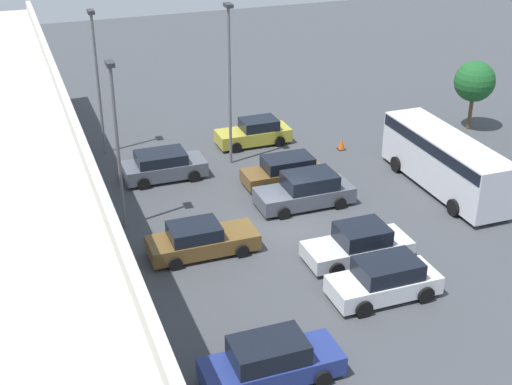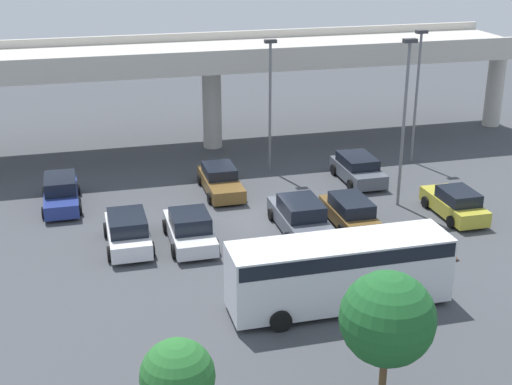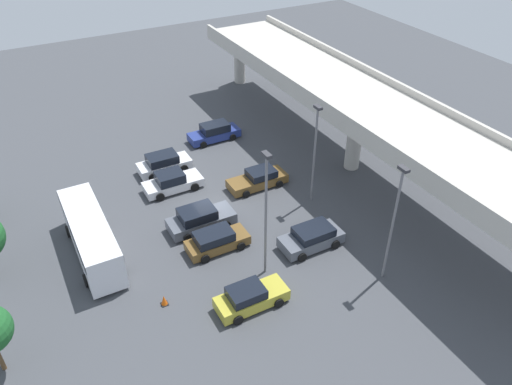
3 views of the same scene
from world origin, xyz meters
name	(u,v)px [view 1 (image 1 of 3)]	position (x,y,z in m)	size (l,w,h in m)	color
ground_plane	(290,222)	(0.00, 0.00, 0.00)	(92.04, 92.04, 0.00)	#424449
parked_car_0	(271,362)	(-9.99, 4.90, 0.76)	(2.02, 4.82, 1.63)	navy
parked_car_1	(385,280)	(-6.97, -1.15, 0.78)	(2.13, 4.42, 1.64)	silver
parked_car_2	(359,244)	(-4.07, -1.49, 0.73)	(2.17, 4.68, 1.60)	silver
parked_car_3	(201,240)	(-1.25, 4.81, 0.68)	(2.09, 4.86, 1.47)	brown
parked_car_4	(306,191)	(1.44, -1.42, 0.78)	(2.24, 4.85, 1.68)	#515660
parked_car_5	(285,171)	(4.11, -1.37, 0.72)	(2.01, 4.31, 1.49)	brown
parked_car_6	(163,166)	(6.95, 4.52, 0.74)	(2.21, 4.40, 1.52)	#515660
parked_car_7	(255,133)	(9.79, -1.75, 0.72)	(1.98, 4.41, 1.55)	gold
shuttle_bus	(445,159)	(0.65, -8.88, 1.72)	(8.83, 2.57, 2.90)	silver
lamp_post_near_aisle	(116,134)	(2.40, 7.52, 4.69)	(0.70, 0.35, 8.01)	slate
lamp_post_mid_lot	(97,72)	(11.61, 6.93, 4.84)	(0.70, 0.35, 8.28)	slate
lamp_post_by_overpass	(229,75)	(7.64, 0.46, 5.17)	(0.70, 0.35, 8.94)	slate
tree_front_right	(475,82)	(7.46, -15.33, 3.10)	(2.51, 2.51, 4.37)	brown
traffic_cone	(342,144)	(7.22, -6.28, 0.33)	(0.44, 0.44, 0.70)	black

